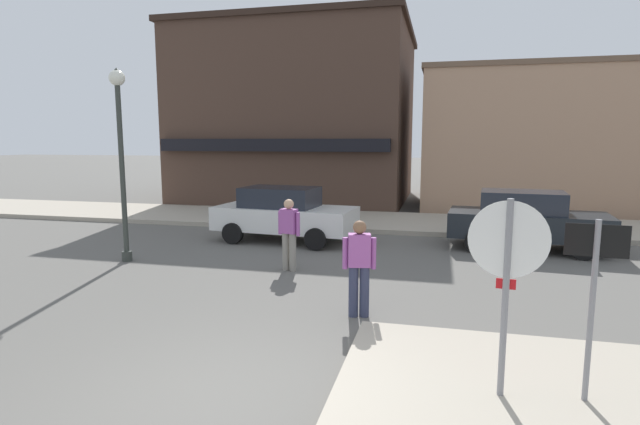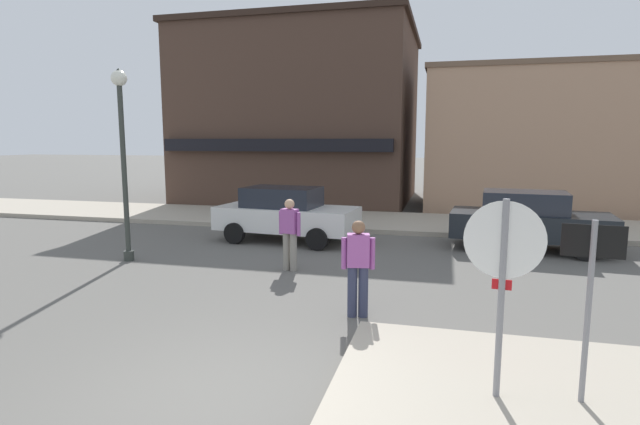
% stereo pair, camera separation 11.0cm
% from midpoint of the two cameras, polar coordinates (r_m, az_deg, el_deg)
% --- Properties ---
extents(ground_plane, '(160.00, 160.00, 0.00)m').
position_cam_midpoint_polar(ground_plane, '(6.10, -11.34, -20.22)').
color(ground_plane, '#5B5954').
extents(kerb_far, '(80.00, 4.00, 0.15)m').
position_cam_midpoint_polar(kerb_far, '(17.55, 6.36, -1.03)').
color(kerb_far, '#A89E8C').
rests_on(kerb_far, ground).
extents(stop_sign, '(0.82, 0.11, 2.30)m').
position_cam_midpoint_polar(stop_sign, '(5.61, 20.66, -6.49)').
color(stop_sign, gray).
rests_on(stop_sign, ground).
extents(one_way_sign, '(0.60, 0.08, 2.10)m').
position_cam_midpoint_polar(one_way_sign, '(5.91, 28.89, -8.13)').
color(one_way_sign, gray).
rests_on(one_way_sign, ground).
extents(lamp_post, '(0.36, 0.36, 4.54)m').
position_cam_midpoint_polar(lamp_post, '(12.67, -21.43, 7.99)').
color(lamp_post, '#333833').
rests_on(lamp_post, ground).
extents(parked_car_nearest, '(4.15, 2.18, 1.56)m').
position_cam_midpoint_polar(parked_car_nearest, '(14.37, -3.72, -0.09)').
color(parked_car_nearest, white).
rests_on(parked_car_nearest, ground).
extents(parked_car_second, '(4.14, 2.15, 1.56)m').
position_cam_midpoint_polar(parked_car_second, '(14.29, 22.91, -0.78)').
color(parked_car_second, black).
rests_on(parked_car_second, ground).
extents(pedestrian_crossing_near, '(0.55, 0.30, 1.61)m').
position_cam_midpoint_polar(pedestrian_crossing_near, '(11.10, -3.19, -2.27)').
color(pedestrian_crossing_near, gray).
rests_on(pedestrian_crossing_near, ground).
extents(pedestrian_crossing_far, '(0.56, 0.29, 1.61)m').
position_cam_midpoint_polar(pedestrian_crossing_far, '(8.21, 4.76, -6.05)').
color(pedestrian_crossing_far, '#2D334C').
rests_on(pedestrian_crossing_far, ground).
extents(building_corner_shop, '(10.35, 9.45, 7.97)m').
position_cam_midpoint_polar(building_corner_shop, '(24.59, -1.55, 10.82)').
color(building_corner_shop, '#473328').
rests_on(building_corner_shop, ground).
extents(building_storefront_left_near, '(8.68, 5.73, 5.80)m').
position_cam_midpoint_polar(building_storefront_left_near, '(22.83, 23.19, 7.63)').
color(building_storefront_left_near, tan).
rests_on(building_storefront_left_near, ground).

